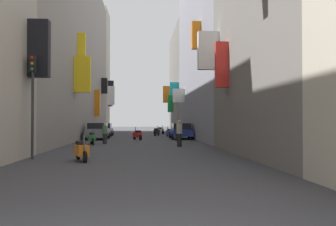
% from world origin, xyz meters
% --- Properties ---
extents(ground_plane, '(140.00, 140.00, 0.00)m').
position_xyz_m(ground_plane, '(0.00, 30.00, 0.00)').
color(ground_plane, '#38383D').
extents(building_left_mid_a, '(7.26, 37.78, 18.00)m').
position_xyz_m(building_left_mid_a, '(-8.00, 34.12, 9.00)').
color(building_left_mid_a, gray).
rests_on(building_left_mid_a, ground).
extents(building_left_mid_b, '(7.16, 6.98, 18.98)m').
position_xyz_m(building_left_mid_b, '(-7.98, 56.51, 9.47)').
color(building_left_mid_b, '#BCB29E').
rests_on(building_left_mid_b, ground).
extents(building_right_mid_b, '(7.28, 22.47, 16.69)m').
position_xyz_m(building_right_mid_b, '(8.00, 31.78, 8.34)').
color(building_right_mid_b, gray).
rests_on(building_right_mid_b, ground).
extents(building_right_mid_c, '(7.30, 16.99, 14.92)m').
position_xyz_m(building_right_mid_c, '(7.99, 51.51, 7.46)').
color(building_right_mid_c, slate).
rests_on(building_right_mid_c, ground).
extents(parked_car_blue, '(2.00, 4.50, 1.46)m').
position_xyz_m(parked_car_blue, '(3.95, 31.32, 0.77)').
color(parked_car_blue, navy).
rests_on(parked_car_blue, ground).
extents(parked_car_grey, '(2.02, 4.16, 1.50)m').
position_xyz_m(parked_car_grey, '(-3.76, 31.04, 0.79)').
color(parked_car_grey, slate).
rests_on(parked_car_grey, ground).
extents(parked_car_silver, '(1.86, 4.10, 1.42)m').
position_xyz_m(parked_car_silver, '(-3.84, 38.07, 0.75)').
color(parked_car_silver, '#B7B7BC').
rests_on(parked_car_silver, ground).
extents(scooter_blue, '(0.60, 1.93, 1.13)m').
position_xyz_m(scooter_blue, '(3.15, 36.00, 0.46)').
color(scooter_blue, '#2D4CAD').
rests_on(scooter_blue, ground).
extents(scooter_orange, '(0.80, 1.80, 1.13)m').
position_xyz_m(scooter_orange, '(-2.31, 12.22, 0.46)').
color(scooter_orange, orange).
rests_on(scooter_orange, ground).
extents(scooter_red, '(0.83, 1.75, 1.13)m').
position_xyz_m(scooter_red, '(-0.09, 29.44, 0.46)').
color(scooter_red, red).
rests_on(scooter_red, ground).
extents(scooter_white, '(0.84, 1.87, 1.13)m').
position_xyz_m(scooter_white, '(2.67, 43.51, 0.46)').
color(scooter_white, silver).
rests_on(scooter_white, ground).
extents(scooter_black, '(0.75, 1.72, 1.13)m').
position_xyz_m(scooter_black, '(1.97, 38.51, 0.46)').
color(scooter_black, black).
rests_on(scooter_black, ground).
extents(scooter_green, '(0.67, 1.86, 1.13)m').
position_xyz_m(scooter_green, '(-3.30, 23.53, 0.46)').
color(scooter_green, '#287F3D').
rests_on(scooter_green, ground).
extents(pedestrian_crossing, '(0.54, 0.54, 1.55)m').
position_xyz_m(pedestrian_crossing, '(-2.45, 24.17, 0.76)').
color(pedestrian_crossing, '#282828').
rests_on(pedestrian_crossing, ground).
extents(pedestrian_near_left, '(0.50, 0.50, 1.76)m').
position_xyz_m(pedestrian_near_left, '(2.74, 20.86, 0.88)').
color(pedestrian_near_left, black).
rests_on(pedestrian_near_left, ground).
extents(pedestrian_near_right, '(0.53, 0.53, 1.66)m').
position_xyz_m(pedestrian_near_right, '(3.29, 27.30, 0.83)').
color(pedestrian_near_right, black).
rests_on(pedestrian_near_right, ground).
extents(traffic_light_near_corner, '(0.26, 0.34, 4.63)m').
position_xyz_m(traffic_light_near_corner, '(-4.61, 13.16, 3.13)').
color(traffic_light_near_corner, '#2D2D2D').
rests_on(traffic_light_near_corner, ground).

